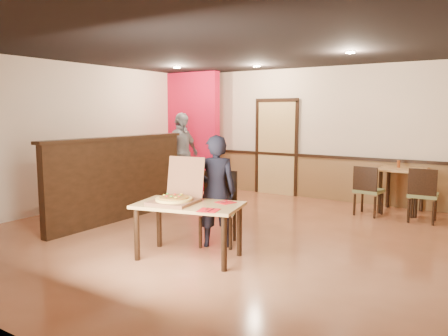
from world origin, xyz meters
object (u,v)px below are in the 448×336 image
object	(u,v)px
diner_chair	(219,204)
side_table	(402,178)
diner	(216,191)
side_chair_right	(423,193)
pizza_box	(176,197)
main_table	(189,212)
passerby	(181,155)
condiment	(399,164)
side_chair_left	(368,189)

from	to	relation	value
diner_chair	side_table	world-z (taller)	diner_chair
diner_chair	diner	bearing A→B (deg)	-95.44
side_table	side_chair_right	bearing A→B (deg)	-53.76
side_table	pizza_box	world-z (taller)	pizza_box
main_table	pizza_box	xyz separation A→B (m)	(-0.17, -0.03, 0.18)
diner_chair	passerby	distance (m)	3.65
passerby	condiment	xyz separation A→B (m)	(4.35, 1.01, -0.03)
main_table	pizza_box	bearing A→B (deg)	177.48
passerby	condiment	world-z (taller)	passerby
side_chair_right	passerby	bearing A→B (deg)	0.75
side_table	condiment	xyz separation A→B (m)	(-0.08, 0.06, 0.25)
diner	condiment	xyz separation A→B (m)	(1.66, 3.65, 0.12)
side_chair_right	passerby	distance (m)	4.92
side_table	passerby	bearing A→B (deg)	-167.92
diner_chair	passerby	xyz separation A→B (m)	(-2.65, 2.49, 0.37)
diner_chair	condiment	size ratio (longest dim) A/B	7.39
side_chair_left	side_chair_right	xyz separation A→B (m)	(0.91, -0.00, 0.02)
side_chair_left	condiment	bearing A→B (deg)	-113.03
diner	passerby	bearing A→B (deg)	-77.82
diner	passerby	world-z (taller)	passerby
diner_chair	side_table	distance (m)	3.88
side_table	condiment	world-z (taller)	condiment
pizza_box	side_chair_right	bearing A→B (deg)	47.81
main_table	side_chair_left	distance (m)	3.80
main_table	side_chair_left	xyz separation A→B (m)	(1.29, 3.58, -0.11)
main_table	side_table	xyz separation A→B (m)	(1.75, 4.19, 0.04)
passerby	condiment	bearing A→B (deg)	-74.60
side_chair_left	side_table	bearing A→B (deg)	-120.75
pizza_box	diner_chair	bearing A→B (deg)	71.59
side_chair_left	pizza_box	distance (m)	3.91
main_table	pizza_box	distance (m)	0.25
side_table	diner	world-z (taller)	diner
diner_chair	side_chair_left	size ratio (longest dim) A/B	1.13
diner	pizza_box	bearing A→B (deg)	40.62
side_chair_right	condiment	distance (m)	0.95
main_table	diner_chair	world-z (taller)	diner_chair
pizza_box	side_chair_left	bearing A→B (deg)	59.08
diner	diner_chair	bearing A→B (deg)	-104.83
condiment	main_table	bearing A→B (deg)	-111.40
diner_chair	side_chair_right	bearing A→B (deg)	27.47
side_chair_left	side_table	xyz separation A→B (m)	(0.46, 0.62, 0.15)
side_chair_right	pizza_box	size ratio (longest dim) A/B	1.33
side_chair_right	diner	world-z (taller)	diner
diner	pizza_box	world-z (taller)	diner
main_table	side_chair_right	xyz separation A→B (m)	(2.20, 3.57, -0.09)
main_table	diner	xyz separation A→B (m)	(0.01, 0.60, 0.17)
side_chair_left	side_chair_right	bearing A→B (deg)	-174.37
passerby	condiment	distance (m)	4.47
side_chair_right	passerby	size ratio (longest dim) A/B	0.50
pizza_box	condiment	bearing A→B (deg)	57.97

